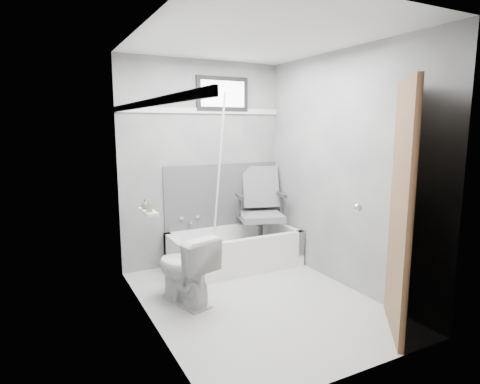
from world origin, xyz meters
TOP-DOWN VIEW (x-y plane):
  - floor at (0.00, 0.00)m, footprint 2.60×2.60m
  - ceiling at (0.00, 0.00)m, footprint 2.60×2.60m
  - wall_back at (0.00, 1.30)m, footprint 2.00×0.02m
  - wall_front at (0.00, -1.30)m, footprint 2.00×0.02m
  - wall_left at (-1.00, 0.00)m, footprint 0.02×2.60m
  - wall_right at (1.00, 0.00)m, footprint 0.02×2.60m
  - bathtub at (0.23, 0.93)m, footprint 1.50×0.70m
  - office_chair at (0.61, 0.98)m, footprint 0.74×0.74m
  - toilet at (-0.62, 0.28)m, footprint 0.55×0.75m
  - door at (0.98, -1.28)m, footprint 0.78×0.78m
  - window at (0.25, 1.29)m, footprint 0.66×0.04m
  - backerboard at (0.25, 1.29)m, footprint 1.50×0.02m
  - trim_back at (0.00, 1.29)m, footprint 2.00×0.02m
  - trim_left at (-0.99, 0.00)m, footprint 0.02×2.60m
  - pole at (0.09, 1.06)m, footprint 0.02×0.40m
  - shelf at (-0.93, 0.33)m, footprint 0.10×0.32m
  - soap_bottle_a at (-0.94, 0.25)m, footprint 0.06×0.06m
  - soap_bottle_b at (-0.94, 0.39)m, footprint 0.10×0.10m
  - faucet at (-0.20, 1.27)m, footprint 0.26×0.10m

SIDE VIEW (x-z plane):
  - floor at x=0.00m, z-range 0.00..0.00m
  - bathtub at x=0.23m, z-range 0.00..0.42m
  - toilet at x=-0.62m, z-range 0.00..0.66m
  - faucet at x=-0.20m, z-range 0.47..0.63m
  - office_chair at x=0.61m, z-range 0.12..1.15m
  - backerboard at x=0.25m, z-range 0.41..1.19m
  - shelf at x=-0.93m, z-range 0.89..0.91m
  - soap_bottle_b at x=-0.94m, z-range 0.91..1.00m
  - soap_bottle_a at x=-0.94m, z-range 0.91..1.02m
  - door at x=0.98m, z-range 0.00..2.00m
  - pole at x=0.09m, z-range 0.09..2.01m
  - wall_back at x=0.00m, z-range 0.00..2.40m
  - wall_front at x=0.00m, z-range 0.00..2.40m
  - wall_left at x=-1.00m, z-range 0.00..2.40m
  - wall_right at x=1.00m, z-range 0.00..2.40m
  - trim_back at x=0.00m, z-range 1.79..1.85m
  - trim_left at x=-0.99m, z-range 1.79..1.85m
  - window at x=0.25m, z-range 1.82..2.22m
  - ceiling at x=0.00m, z-range 2.40..2.40m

